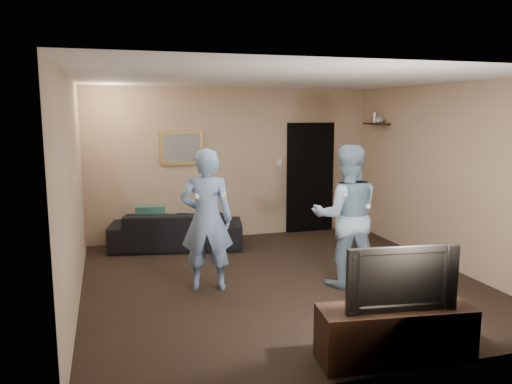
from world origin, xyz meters
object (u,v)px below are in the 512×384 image
object	(u,v)px
sofa	(177,229)
tv_console	(395,333)
wii_player_left	(207,220)
television	(398,276)
wii_player_right	(346,216)

from	to	relation	value
sofa	tv_console	xyz separation A→B (m)	(1.35, -4.28, -0.06)
tv_console	wii_player_left	size ratio (longest dim) A/B	0.78
tv_console	television	xyz separation A→B (m)	(0.00, 0.00, 0.53)
wii_player_left	television	bearing A→B (deg)	-61.33
sofa	wii_player_right	distance (m)	3.05
television	wii_player_left	distance (m)	2.60
wii_player_left	wii_player_right	distance (m)	1.76
tv_console	wii_player_right	size ratio (longest dim) A/B	0.76
television	wii_player_right	xyz separation A→B (m)	(0.47, 1.92, 0.12)
sofa	wii_player_right	xyz separation A→B (m)	(1.83, -2.36, 0.59)
tv_console	wii_player_left	xyz separation A→B (m)	(-1.25, 2.28, 0.64)
wii_player_right	wii_player_left	bearing A→B (deg)	168.12
sofa	wii_player_left	distance (m)	2.09
tv_console	sofa	bearing A→B (deg)	114.91
tv_console	wii_player_right	distance (m)	2.08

